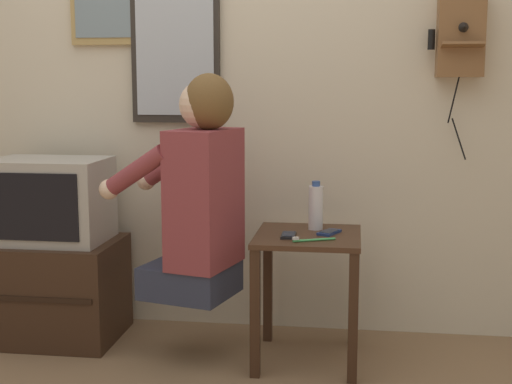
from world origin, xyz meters
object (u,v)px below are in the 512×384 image
at_px(cell_phone_spare, 329,232).
at_px(toothbrush, 311,240).
at_px(wall_mirror, 175,46).
at_px(cell_phone_held, 288,235).
at_px(water_bottle, 316,207).
at_px(television, 49,200).
at_px(wall_phone_antique, 460,33).
at_px(person, 199,192).

height_order(cell_phone_spare, toothbrush, toothbrush).
relative_size(wall_mirror, cell_phone_held, 5.85).
distance_m(cell_phone_held, water_bottle, 0.22).
bearing_deg(wall_mirror, television, -152.82).
xyz_separation_m(cell_phone_held, toothbrush, (0.10, -0.08, 0.00)).
bearing_deg(water_bottle, cell_phone_spare, -52.56).
xyz_separation_m(television, wall_mirror, (0.55, 0.28, 0.72)).
xyz_separation_m(television, wall_phone_antique, (1.87, 0.24, 0.76)).
height_order(wall_mirror, cell_phone_held, wall_mirror).
relative_size(wall_mirror, cell_phone_spare, 5.32).
distance_m(wall_phone_antique, toothbrush, 1.17).
xyz_separation_m(television, cell_phone_spare, (1.31, -0.10, -0.09)).
relative_size(cell_phone_held, toothbrush, 0.72).
bearing_deg(cell_phone_spare, cell_phone_held, -129.03).
bearing_deg(cell_phone_held, wall_mirror, 141.09).
bearing_deg(wall_mirror, toothbrush, -37.79).
distance_m(wall_phone_antique, cell_phone_held, 1.20).
bearing_deg(wall_phone_antique, cell_phone_spare, -148.92).
relative_size(wall_phone_antique, toothbrush, 4.58).
distance_m(person, wall_mirror, 0.81).
distance_m(cell_phone_spare, water_bottle, 0.14).
bearing_deg(cell_phone_held, cell_phone_spare, 25.32).
bearing_deg(cell_phone_held, person, 178.81).
bearing_deg(cell_phone_held, water_bottle, 56.95).
xyz_separation_m(person, television, (-0.76, 0.18, -0.08)).
bearing_deg(person, water_bottle, -56.32).
xyz_separation_m(cell_phone_held, cell_phone_spare, (0.17, 0.08, 0.00)).
relative_size(television, wall_phone_antique, 0.66).
distance_m(television, wall_mirror, 0.94).
bearing_deg(water_bottle, person, -161.19).
relative_size(person, cell_phone_spare, 6.97).
bearing_deg(water_bottle, toothbrush, -91.05).
bearing_deg(cell_phone_spare, person, -146.91).
height_order(television, cell_phone_spare, television).
height_order(wall_phone_antique, cell_phone_held, wall_phone_antique).
bearing_deg(toothbrush, water_bottle, -24.46).
height_order(person, television, person).
relative_size(wall_phone_antique, cell_phone_spare, 5.80).
height_order(person, water_bottle, person).
relative_size(television, wall_mirror, 0.72).
distance_m(television, cell_phone_spare, 1.32).
distance_m(television, wall_phone_antique, 2.03).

